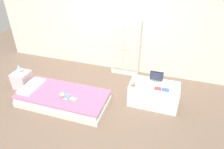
{
  "coord_description": "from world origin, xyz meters",
  "views": [
    {
      "loc": [
        1.37,
        -3.0,
        2.74
      ],
      "look_at": [
        0.29,
        0.36,
        0.55
      ],
      "focal_mm": 32.34,
      "sensor_mm": 36.0,
      "label": 1
    }
  ],
  "objects_px": {
    "rocking_horse_toy": "(134,83)",
    "book_blue": "(166,90)",
    "tv_monitor": "(156,76)",
    "wardrobe": "(126,48)",
    "nightstand": "(22,80)",
    "doll": "(65,96)",
    "bed": "(63,98)",
    "book_red": "(158,89)",
    "table_lamp": "(19,67)",
    "tv_stand": "(153,94)"
  },
  "relations": [
    {
      "from": "book_red",
      "to": "rocking_horse_toy",
      "type": "bearing_deg",
      "value": -172.92
    },
    {
      "from": "bed",
      "to": "book_red",
      "type": "height_order",
      "value": "book_red"
    },
    {
      "from": "doll",
      "to": "book_blue",
      "type": "bearing_deg",
      "value": 16.25
    },
    {
      "from": "nightstand",
      "to": "book_red",
      "type": "bearing_deg",
      "value": 3.72
    },
    {
      "from": "wardrobe",
      "to": "book_blue",
      "type": "relative_size",
      "value": 9.84
    },
    {
      "from": "book_red",
      "to": "book_blue",
      "type": "xyz_separation_m",
      "value": [
        0.14,
        0.0,
        0.0
      ]
    },
    {
      "from": "book_blue",
      "to": "bed",
      "type": "bearing_deg",
      "value": -167.21
    },
    {
      "from": "table_lamp",
      "to": "tv_monitor",
      "type": "distance_m",
      "value": 3.0
    },
    {
      "from": "bed",
      "to": "book_red",
      "type": "relative_size",
      "value": 13.88
    },
    {
      "from": "book_blue",
      "to": "rocking_horse_toy",
      "type": "bearing_deg",
      "value": -174.58
    },
    {
      "from": "tv_monitor",
      "to": "wardrobe",
      "type": "bearing_deg",
      "value": 132.71
    },
    {
      "from": "tv_monitor",
      "to": "book_blue",
      "type": "distance_m",
      "value": 0.33
    },
    {
      "from": "tv_stand",
      "to": "tv_monitor",
      "type": "xyz_separation_m",
      "value": [
        0.01,
        0.09,
        0.38
      ]
    },
    {
      "from": "doll",
      "to": "book_blue",
      "type": "xyz_separation_m",
      "value": [
        1.87,
        0.54,
        0.19
      ]
    },
    {
      "from": "bed",
      "to": "book_blue",
      "type": "xyz_separation_m",
      "value": [
        1.99,
        0.45,
        0.35
      ]
    },
    {
      "from": "book_red",
      "to": "bed",
      "type": "bearing_deg",
      "value": -166.25
    },
    {
      "from": "nightstand",
      "to": "wardrobe",
      "type": "bearing_deg",
      "value": 32.57
    },
    {
      "from": "book_red",
      "to": "book_blue",
      "type": "height_order",
      "value": "book_blue"
    },
    {
      "from": "book_red",
      "to": "table_lamp",
      "type": "bearing_deg",
      "value": -176.28
    },
    {
      "from": "doll",
      "to": "table_lamp",
      "type": "distance_m",
      "value": 1.38
    },
    {
      "from": "book_blue",
      "to": "nightstand",
      "type": "bearing_deg",
      "value": -176.45
    },
    {
      "from": "wardrobe",
      "to": "rocking_horse_toy",
      "type": "height_order",
      "value": "wardrobe"
    },
    {
      "from": "tv_stand",
      "to": "tv_monitor",
      "type": "relative_size",
      "value": 3.78
    },
    {
      "from": "table_lamp",
      "to": "rocking_horse_toy",
      "type": "relative_size",
      "value": 1.61
    },
    {
      "from": "doll",
      "to": "table_lamp",
      "type": "relative_size",
      "value": 1.85
    },
    {
      "from": "tv_stand",
      "to": "book_blue",
      "type": "relative_size",
      "value": 6.81
    },
    {
      "from": "bed",
      "to": "doll",
      "type": "height_order",
      "value": "doll"
    },
    {
      "from": "doll",
      "to": "tv_monitor",
      "type": "height_order",
      "value": "tv_monitor"
    },
    {
      "from": "bed",
      "to": "tv_monitor",
      "type": "relative_size",
      "value": 7.11
    },
    {
      "from": "wardrobe",
      "to": "table_lamp",
      "type": "bearing_deg",
      "value": -147.43
    },
    {
      "from": "rocking_horse_toy",
      "to": "book_red",
      "type": "distance_m",
      "value": 0.47
    },
    {
      "from": "wardrobe",
      "to": "tv_stand",
      "type": "relative_size",
      "value": 1.44
    },
    {
      "from": "table_lamp",
      "to": "rocking_horse_toy",
      "type": "bearing_deg",
      "value": 3.11
    },
    {
      "from": "doll",
      "to": "tv_monitor",
      "type": "bearing_deg",
      "value": 24.44
    },
    {
      "from": "book_red",
      "to": "doll",
      "type": "bearing_deg",
      "value": -162.46
    },
    {
      "from": "doll",
      "to": "rocking_horse_toy",
      "type": "xyz_separation_m",
      "value": [
        1.26,
        0.49,
        0.25
      ]
    },
    {
      "from": "doll",
      "to": "wardrobe",
      "type": "distance_m",
      "value": 1.91
    },
    {
      "from": "bed",
      "to": "table_lamp",
      "type": "distance_m",
      "value": 1.29
    },
    {
      "from": "nightstand",
      "to": "tv_stand",
      "type": "distance_m",
      "value": 2.98
    },
    {
      "from": "doll",
      "to": "tv_monitor",
      "type": "distance_m",
      "value": 1.85
    },
    {
      "from": "book_red",
      "to": "tv_monitor",
      "type": "bearing_deg",
      "value": 108.04
    },
    {
      "from": "nightstand",
      "to": "rocking_horse_toy",
      "type": "relative_size",
      "value": 2.86
    },
    {
      "from": "tv_monitor",
      "to": "doll",
      "type": "bearing_deg",
      "value": -155.56
    },
    {
      "from": "rocking_horse_toy",
      "to": "tv_monitor",
      "type": "bearing_deg",
      "value": 33.68
    },
    {
      "from": "bed",
      "to": "book_red",
      "type": "xyz_separation_m",
      "value": [
        1.84,
        0.45,
        0.35
      ]
    },
    {
      "from": "nightstand",
      "to": "wardrobe",
      "type": "height_order",
      "value": "wardrobe"
    },
    {
      "from": "doll",
      "to": "wardrobe",
      "type": "xyz_separation_m",
      "value": [
        0.79,
        1.69,
        0.42
      ]
    },
    {
      "from": "rocking_horse_toy",
      "to": "book_blue",
      "type": "relative_size",
      "value": 0.92
    },
    {
      "from": "bed",
      "to": "doll",
      "type": "xyz_separation_m",
      "value": [
        0.12,
        -0.09,
        0.16
      ]
    },
    {
      "from": "nightstand",
      "to": "doll",
      "type": "bearing_deg",
      "value": -14.76
    }
  ]
}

